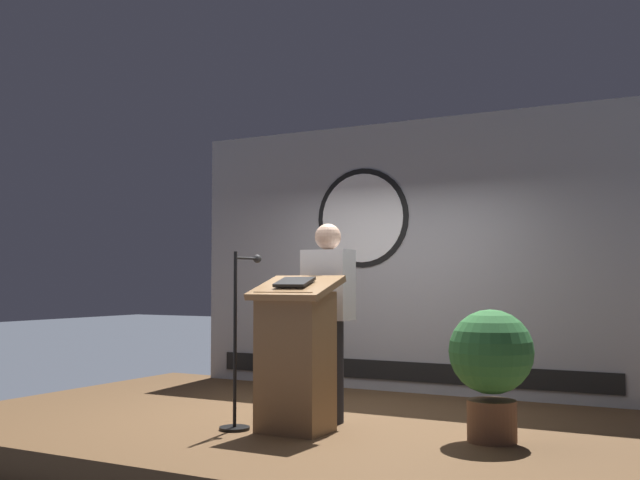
{
  "coord_description": "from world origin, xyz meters",
  "views": [
    {
      "loc": [
        3.13,
        -5.71,
        1.47
      ],
      "look_at": [
        0.11,
        -0.17,
        1.81
      ],
      "focal_mm": 42.91,
      "sensor_mm": 36.0,
      "label": 1
    }
  ],
  "objects_px": {
    "podium": "(295,356)",
    "speaker_person": "(328,320)",
    "microphone_stand": "(238,368)",
    "potted_plant": "(491,361)"
  },
  "relations": [
    {
      "from": "podium",
      "to": "microphone_stand",
      "type": "distance_m",
      "value": 0.49
    },
    {
      "from": "speaker_person",
      "to": "potted_plant",
      "type": "bearing_deg",
      "value": -4.03
    },
    {
      "from": "speaker_person",
      "to": "potted_plant",
      "type": "distance_m",
      "value": 1.43
    },
    {
      "from": "microphone_stand",
      "to": "potted_plant",
      "type": "bearing_deg",
      "value": 14.42
    },
    {
      "from": "podium",
      "to": "speaker_person",
      "type": "height_order",
      "value": "speaker_person"
    },
    {
      "from": "potted_plant",
      "to": "microphone_stand",
      "type": "bearing_deg",
      "value": -165.58
    },
    {
      "from": "speaker_person",
      "to": "microphone_stand",
      "type": "relative_size",
      "value": 1.17
    },
    {
      "from": "microphone_stand",
      "to": "potted_plant",
      "type": "height_order",
      "value": "microphone_stand"
    },
    {
      "from": "speaker_person",
      "to": "microphone_stand",
      "type": "bearing_deg",
      "value": -130.22
    },
    {
      "from": "podium",
      "to": "microphone_stand",
      "type": "xyz_separation_m",
      "value": [
        -0.46,
        -0.11,
        -0.1
      ]
    }
  ]
}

